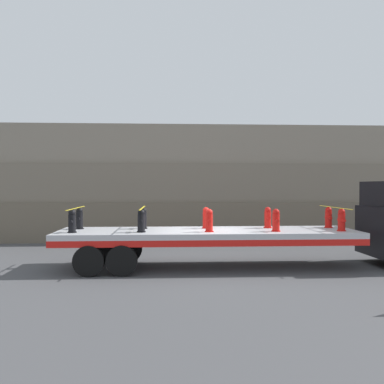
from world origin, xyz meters
name	(u,v)px	position (x,y,z in m)	size (l,w,h in m)	color
ground_plane	(207,268)	(0.00, 0.00, 0.00)	(120.00, 120.00, 0.00)	#474749
rock_cliff	(193,183)	(0.00, 8.03, 2.86)	(60.00, 3.30, 5.73)	#665B4C
flatbed_trailer	(190,237)	(-0.57, 0.00, 1.03)	(9.82, 2.66, 1.25)	#B2B2B7
fire_hydrant_black_near_0	(72,221)	(-4.31, -0.57, 1.60)	(0.29, 0.48, 0.73)	black
fire_hydrant_black_far_0	(79,219)	(-4.31, 0.57, 1.60)	(0.29, 0.48, 0.73)	black
fire_hydrant_black_near_1	(141,221)	(-2.15, -0.57, 1.60)	(0.29, 0.48, 0.73)	black
fire_hydrant_black_far_1	(143,218)	(-2.15, 0.57, 1.60)	(0.29, 0.48, 0.73)	black
fire_hydrant_red_near_2	(209,221)	(0.00, -0.57, 1.60)	(0.29, 0.48, 0.73)	red
fire_hydrant_red_far_2	(206,218)	(0.00, 0.57, 1.60)	(0.29, 0.48, 0.73)	red
fire_hydrant_red_near_3	(276,220)	(2.15, -0.57, 1.60)	(0.29, 0.48, 0.73)	red
fire_hydrant_red_far_3	(268,218)	(2.15, 0.57, 1.60)	(0.29, 0.48, 0.73)	red
fire_hydrant_red_near_4	(342,220)	(4.31, -0.57, 1.60)	(0.29, 0.48, 0.73)	red
fire_hydrant_red_far_4	(328,218)	(4.31, 0.57, 1.60)	(0.29, 0.48, 0.73)	red
cargo_strap_rear	(76,208)	(-4.31, 0.00, 1.99)	(0.05, 2.77, 0.01)	yellow
cargo_strap_middle	(142,208)	(-2.15, 0.00, 1.99)	(0.05, 2.77, 0.01)	yellow
cargo_strap_front	(335,207)	(4.31, 0.00, 1.99)	(0.05, 2.77, 0.01)	yellow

